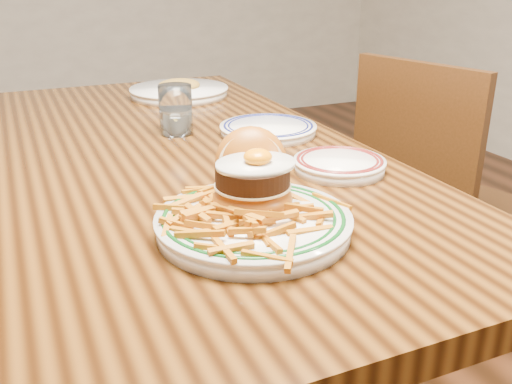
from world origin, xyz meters
name	(u,v)px	position (x,y,z in m)	size (l,w,h in m)	color
table	(169,186)	(0.00, 0.00, 0.66)	(0.85, 1.60, 0.75)	black
chair_right	(431,195)	(0.83, 0.06, 0.48)	(0.51, 0.51, 0.89)	#3D200C
main_plate	(253,205)	(0.01, -0.45, 0.79)	(0.30, 0.32, 0.15)	white
side_plate	(339,164)	(0.28, -0.28, 0.77)	(0.18, 0.18, 0.03)	white
rear_plate	(268,128)	(0.26, 0.02, 0.76)	(0.23, 0.23, 0.03)	white
water_glass	(176,113)	(0.06, 0.11, 0.80)	(0.08, 0.08, 0.12)	white
far_plate	(179,91)	(0.18, 0.51, 0.77)	(0.30, 0.30, 0.05)	white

